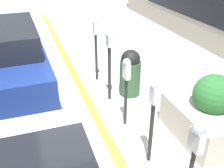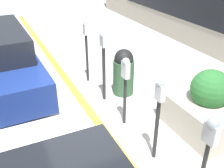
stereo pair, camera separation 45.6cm
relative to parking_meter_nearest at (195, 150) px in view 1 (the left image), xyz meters
The scene contains 10 objects.
ground_plane 2.29m from the parking_meter_nearest, 10.95° to the left, with size 40.00×40.00×0.00m, color beige.
curb_strip 2.30m from the parking_meter_nearest, 13.15° to the left, with size 19.00×0.16×0.04m.
parking_meter_nearest is the anchor object (origin of this frame).
parking_meter_second 1.00m from the parking_meter_nearest, ahead, with size 0.15×0.13×1.42m.
parking_meter_middle 2.02m from the parking_meter_nearest, ahead, with size 0.17×0.15×1.37m.
parking_meter_fourth 3.00m from the parking_meter_nearest, ahead, with size 0.19×0.17×1.57m.
parking_meter_farthest 4.01m from the parking_meter_nearest, ahead, with size 0.14×0.12×1.52m.
planter_box 1.88m from the parking_meter_nearest, 46.27° to the right, with size 1.43×1.17×1.19m.
parked_car_middle 5.09m from the parking_meter_nearest, 24.80° to the left, with size 4.60×1.96×1.47m.
trash_bin 3.15m from the parking_meter_nearest, ahead, with size 0.47×0.47×1.08m.
Camera 1 is at (-3.79, 1.23, 3.10)m, focal length 42.00 mm.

